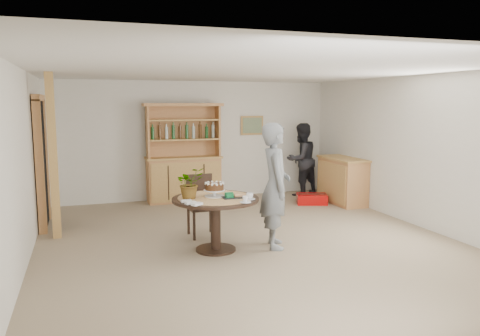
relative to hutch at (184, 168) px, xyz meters
name	(u,v)px	position (x,y,z in m)	size (l,w,h in m)	color
ground	(250,243)	(0.30, -3.24, -0.69)	(7.00, 7.00, 0.00)	tan
room_shell	(250,125)	(0.30, -3.23, 1.05)	(6.04, 7.04, 2.52)	white
doorway	(41,161)	(-2.63, -1.24, 0.42)	(0.13, 1.10, 2.18)	black
pine_post	(53,157)	(-2.40, -2.04, 0.56)	(0.12, 0.12, 2.50)	tan
hutch	(184,168)	(0.00, 0.00, 0.00)	(1.62, 0.54, 2.04)	tan
sideboard	(342,180)	(3.04, -1.24, -0.22)	(0.54, 1.26, 0.94)	tan
dining_table	(216,208)	(-0.27, -3.42, -0.08)	(1.20, 1.20, 0.76)	black
dining_chair	(201,201)	(-0.27, -2.59, -0.15)	(0.43, 0.43, 0.95)	black
birthday_cake	(214,188)	(-0.27, -3.37, 0.19)	(0.30, 0.30, 0.20)	white
flower_vase	(190,183)	(-0.62, -3.37, 0.28)	(0.38, 0.33, 0.42)	#3F7233
gift_tray	(233,196)	(-0.05, -3.54, 0.10)	(0.30, 0.20, 0.08)	black
coffee_cup_a	(250,196)	(0.13, -3.70, 0.11)	(0.15, 0.15, 0.09)	white
coffee_cup_b	(245,200)	(0.01, -3.87, 0.11)	(0.15, 0.15, 0.08)	white
napkins	(191,203)	(-0.68, -3.73, 0.09)	(0.24, 0.33, 0.03)	white
teen_boy	(275,186)	(0.58, -3.52, 0.20)	(0.65, 0.43, 1.78)	slate
adult_person	(301,160)	(2.59, -0.24, 0.11)	(0.78, 0.61, 1.61)	black
red_suitcase	(312,199)	(2.41, -1.12, -0.59)	(0.70, 0.58, 0.21)	#B80A09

